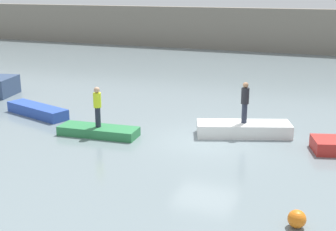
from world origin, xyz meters
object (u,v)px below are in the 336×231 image
Objects in this scene: rowboat_green at (99,131)px; person_dark_shirt at (245,101)px; rowboat_blue at (37,111)px; person_hiviz_shirt at (97,105)px; mooring_buoy at (297,219)px; rowboat_white at (244,129)px.

person_dark_shirt reaches higher than rowboat_green.
person_dark_shirt is (9.73, 0.59, 1.23)m from rowboat_blue.
rowboat_blue is 4.61m from person_hiviz_shirt.
rowboat_blue is 4.48m from rowboat_green.
rowboat_green is at bearing -158.63° from person_dark_shirt.
rowboat_blue is 7.56× the size of mooring_buoy.
person_dark_shirt reaches higher than rowboat_white.
mooring_buoy is at bearing -9.26° from rowboat_blue.
rowboat_green is 1.97× the size of person_hiviz_shirt.
mooring_buoy is (2.89, -6.87, -1.24)m from person_dark_shirt.
person_dark_shirt is (0.00, 0.00, 1.21)m from rowboat_white.
rowboat_white reaches higher than mooring_buoy.
person_hiviz_shirt reaches higher than rowboat_white.
person_dark_shirt is 7.56m from mooring_buoy.
mooring_buoy reaches higher than rowboat_green.
mooring_buoy is at bearing -33.87° from rowboat_green.
person_hiviz_shirt reaches higher than rowboat_green.
rowboat_green is 1.11m from person_hiviz_shirt.
rowboat_blue is 1.08× the size of rowboat_green.
rowboat_blue reaches higher than mooring_buoy.
rowboat_blue is at bearing 163.57° from rowboat_white.
person_hiviz_shirt is at bearing -94.65° from rowboat_green.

